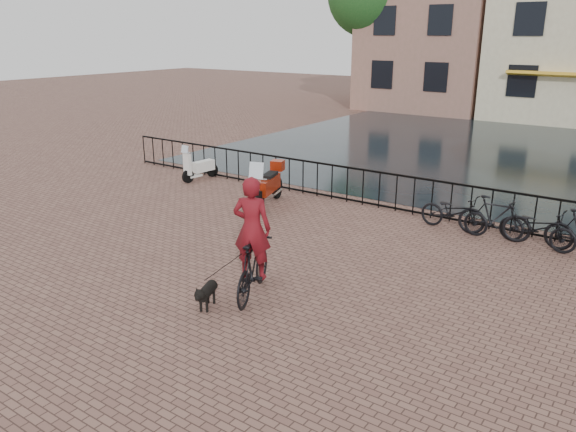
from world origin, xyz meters
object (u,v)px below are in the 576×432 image
Objects in this scene: cyclist at (252,245)px; scooter at (200,161)px; dog at (207,294)px; motorcycle at (268,180)px.

cyclist is 8.76m from scooter.
cyclist is at bearing 45.64° from dog.
motorcycle reaches higher than scooter.
cyclist is 1.91× the size of scooter.
scooter reaches higher than dog.
motorcycle is at bearing -77.34° from cyclist.
dog is at bearing 45.29° from cyclist.
dog is 9.06m from scooter.
motorcycle is at bearing 95.83° from dog.
motorcycle is at bearing -11.01° from scooter.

